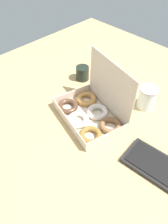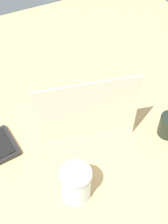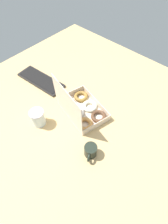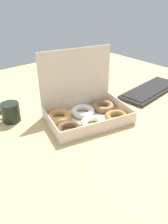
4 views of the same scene
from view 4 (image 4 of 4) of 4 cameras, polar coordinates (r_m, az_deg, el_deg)
ground_plane at (r=100.62cm, az=1.68°, el=-1.40°), size 180.00×180.00×2.00cm
donut_box at (r=95.90cm, az=0.52°, el=0.02°), size 39.33×31.78×28.86cm
keyboard at (r=129.00cm, az=16.97°, el=5.53°), size 42.99×18.59×2.20cm
coffee_mug at (r=99.56cm, az=-18.77°, el=0.05°), size 8.00×10.57×8.38cm
glass_jar at (r=121.96cm, az=-2.15°, el=7.98°), size 9.75×9.75×11.97cm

